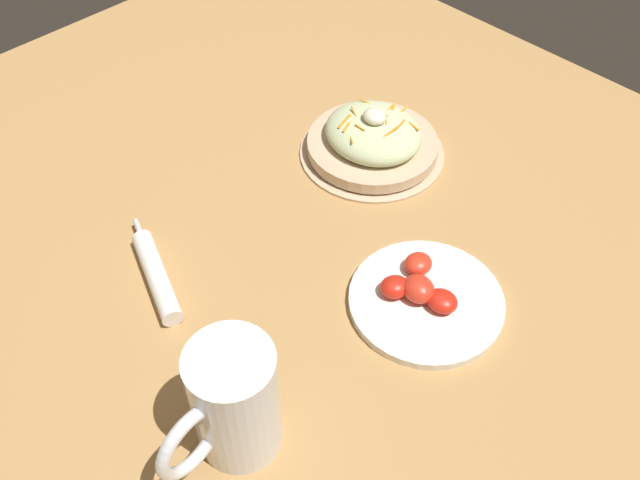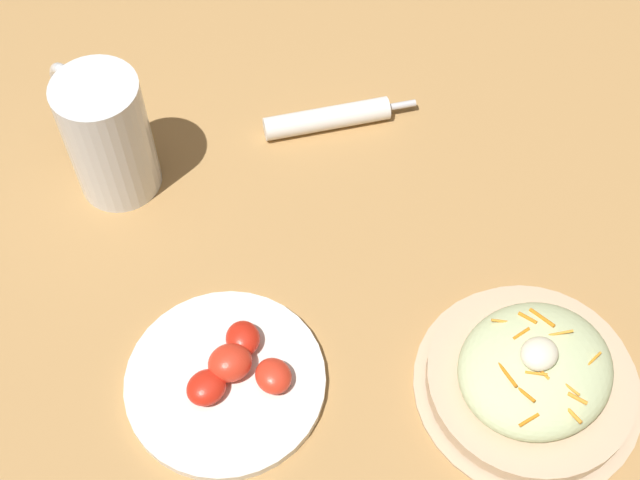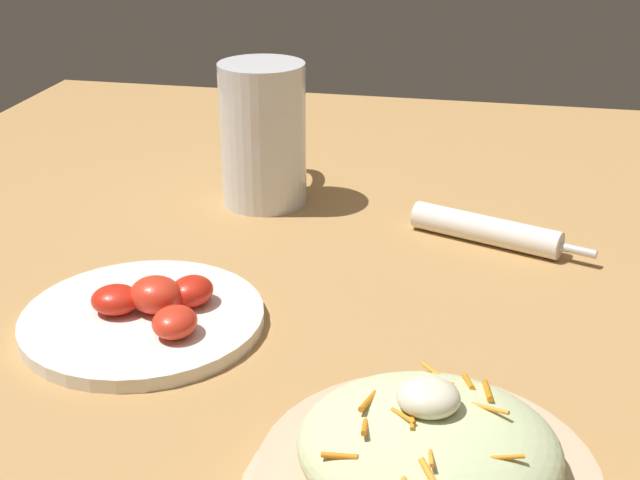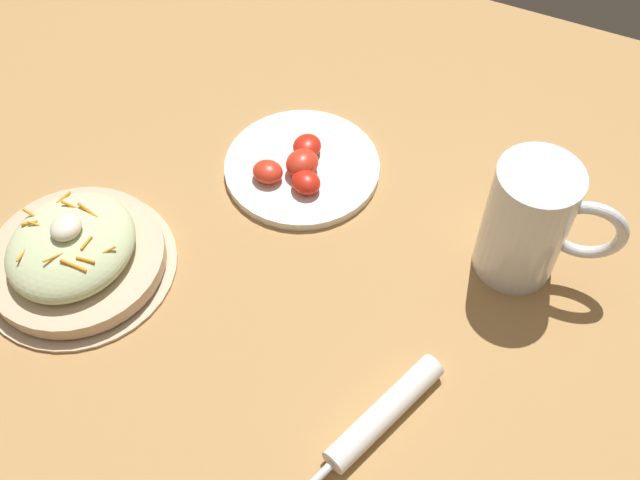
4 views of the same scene
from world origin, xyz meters
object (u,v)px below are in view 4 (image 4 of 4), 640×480
Objects in this scene: salad_plate at (74,254)px; tomato_plate at (301,167)px; beer_mug at (527,227)px; napkin_roll at (384,413)px.

tomato_plate is at bearing -34.46° from salad_plate.
beer_mug is (0.23, -0.48, 0.04)m from salad_plate.
tomato_plate is (0.28, 0.23, -0.00)m from napkin_roll.
napkin_roll is (-0.02, -0.41, -0.01)m from salad_plate.
salad_plate is 1.25× the size of napkin_roll.
salad_plate reaches higher than tomato_plate.
beer_mug reaches higher than tomato_plate.
salad_plate is at bearing 145.54° from tomato_plate.
tomato_plate is (0.26, -0.18, -0.02)m from salad_plate.
beer_mug is 0.86× the size of napkin_roll.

